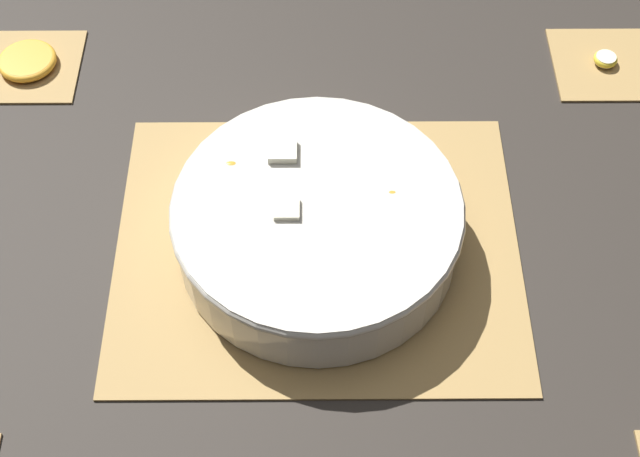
{
  "coord_description": "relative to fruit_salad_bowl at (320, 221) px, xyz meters",
  "views": [
    {
      "loc": [
        -0.0,
        -0.52,
        0.77
      ],
      "look_at": [
        0.0,
        0.0,
        0.03
      ],
      "focal_mm": 50.0,
      "sensor_mm": 36.0,
      "label": 1
    }
  ],
  "objects": [
    {
      "name": "orange_slice_whole",
      "position": [
        -0.35,
        0.27,
        -0.03
      ],
      "size": [
        0.07,
        0.07,
        0.01
      ],
      "color": "orange",
      "rests_on": "coaster_mat_far_left"
    },
    {
      "name": "ground_plane",
      "position": [
        0.0,
        -0.0,
        -0.05
      ],
      "size": [
        6.0,
        6.0,
        0.0
      ],
      "primitive_type": "plane",
      "color": "#2D2823"
    },
    {
      "name": "fruit_salad_bowl",
      "position": [
        0.0,
        0.0,
        0.0
      ],
      "size": [
        0.29,
        0.29,
        0.08
      ],
      "color": "silver",
      "rests_on": "bamboo_mat_center"
    },
    {
      "name": "banana_coin_single",
      "position": [
        0.35,
        0.27,
        -0.04
      ],
      "size": [
        0.03,
        0.03,
        0.01
      ],
      "color": "#F7EFC6",
      "rests_on": "coaster_mat_far_right"
    },
    {
      "name": "coaster_mat_far_right",
      "position": [
        0.35,
        0.27,
        -0.04
      ],
      "size": [
        0.12,
        0.12,
        0.01
      ],
      "color": "#A8844C",
      "rests_on": "ground_plane"
    },
    {
      "name": "bamboo_mat_center",
      "position": [
        0.0,
        -0.0,
        -0.04
      ],
      "size": [
        0.42,
        0.35,
        0.01
      ],
      "color": "#A8844C",
      "rests_on": "ground_plane"
    },
    {
      "name": "coaster_mat_far_left",
      "position": [
        -0.35,
        0.27,
        -0.04
      ],
      "size": [
        0.12,
        0.12,
        0.01
      ],
      "color": "#A8844C",
      "rests_on": "ground_plane"
    }
  ]
}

